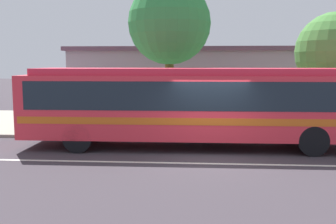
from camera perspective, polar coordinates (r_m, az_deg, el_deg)
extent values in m
plane|color=#3C343B|center=(13.11, 6.07, -6.46)|extent=(120.00, 120.00, 0.00)
cube|color=#9E9787|center=(19.82, 5.46, -1.65)|extent=(60.00, 8.00, 0.12)
cube|color=silver|center=(12.34, 6.18, -7.32)|extent=(56.00, 0.16, 0.01)
cube|color=red|center=(14.33, 3.17, 0.90)|extent=(11.93, 2.53, 2.19)
cube|color=red|center=(14.25, 3.21, 5.76)|extent=(10.97, 2.23, 0.24)
cube|color=#19232D|center=(14.29, 3.19, 2.65)|extent=(11.22, 2.55, 0.96)
cube|color=#C95818|center=(14.37, 3.16, -0.66)|extent=(11.69, 2.56, 0.24)
cylinder|color=black|center=(16.01, 17.85, -2.46)|extent=(1.00, 0.29, 1.00)
cylinder|color=black|center=(13.97, 19.98, -3.91)|extent=(1.00, 0.29, 1.00)
cylinder|color=black|center=(16.02, -10.58, -2.23)|extent=(1.00, 0.29, 1.00)
cylinder|color=black|center=(13.99, -12.75, -3.65)|extent=(1.00, 0.29, 1.00)
cylinder|color=#775D5F|center=(17.87, -5.20, -1.09)|extent=(0.14, 0.14, 0.82)
cylinder|color=#775D5F|center=(18.02, -5.38, -1.02)|extent=(0.14, 0.14, 0.82)
cylinder|color=#4E4A5A|center=(17.86, -5.32, 1.17)|extent=(0.47, 0.47, 0.59)
sphere|color=tan|center=(17.82, -5.33, 2.45)|extent=(0.21, 0.21, 0.21)
cylinder|color=#1A2E4A|center=(17.59, -6.22, -1.11)|extent=(0.14, 0.14, 0.89)
cylinder|color=#1A2E4A|center=(17.43, -6.11, -1.19)|extent=(0.14, 0.14, 0.89)
cylinder|color=gold|center=(17.42, -6.20, 1.22)|extent=(0.45, 0.45, 0.57)
sphere|color=#E18A64|center=(17.38, -6.21, 2.50)|extent=(0.22, 0.22, 0.22)
cylinder|color=gray|center=(16.88, 20.03, 0.46)|extent=(0.08, 0.08, 2.24)
cube|color=yellow|center=(16.81, 20.16, 3.57)|extent=(0.16, 0.43, 0.56)
cylinder|color=brown|center=(18.22, 0.19, 3.16)|extent=(0.39, 0.39, 3.39)
sphere|color=#2F8841|center=(18.26, 0.20, 12.55)|extent=(3.69, 3.69, 3.69)
cylinder|color=brown|center=(18.69, 22.44, 0.90)|extent=(0.40, 0.40, 2.20)
sphere|color=#4A883D|center=(18.60, 22.78, 7.90)|extent=(3.38, 3.38, 3.38)
cube|color=gray|center=(26.19, 4.84, 4.42)|extent=(15.34, 8.02, 3.70)
cube|color=#19232D|center=(22.16, 4.94, 4.42)|extent=(14.12, 0.04, 1.33)
cube|color=#563849|center=(26.18, 4.88, 8.74)|extent=(15.74, 8.42, 0.24)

